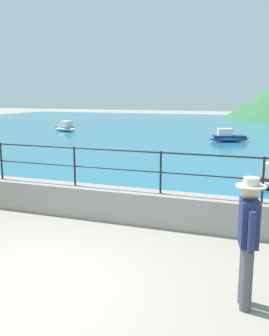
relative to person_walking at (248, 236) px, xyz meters
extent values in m
plane|color=gray|center=(-2.97, -0.50, -0.98)|extent=(120.00, 120.00, 0.00)
cube|color=gray|center=(-2.97, 2.70, -0.63)|extent=(20.00, 0.56, 0.70)
cylinder|color=black|center=(-6.04, 2.70, 0.17)|extent=(0.04, 0.04, 0.90)
cylinder|color=black|center=(-4.00, 2.70, 0.17)|extent=(0.04, 0.04, 0.90)
cylinder|color=black|center=(-1.95, 2.70, 0.17)|extent=(0.04, 0.04, 0.90)
cylinder|color=black|center=(0.09, 2.70, 0.17)|extent=(0.04, 0.04, 0.90)
cylinder|color=black|center=(-2.97, 2.70, 0.59)|extent=(18.40, 0.04, 0.04)
cylinder|color=black|center=(-2.97, 2.70, 0.17)|extent=(18.40, 0.03, 0.03)
cube|color=#236B89|center=(-2.97, 25.34, -0.95)|extent=(64.00, 44.32, 0.06)
cylinder|color=#4C4C56|center=(0.02, -0.09, -0.55)|extent=(0.15, 0.15, 0.86)
cylinder|color=#4C4C56|center=(-0.02, 0.09, -0.55)|extent=(0.15, 0.15, 0.86)
cube|color=navy|center=(0.00, 0.00, 0.18)|extent=(0.29, 0.40, 0.60)
cylinder|color=navy|center=(0.05, -0.23, 0.14)|extent=(0.09, 0.09, 0.52)
cylinder|color=navy|center=(-0.05, 0.23, 0.14)|extent=(0.09, 0.09, 0.52)
sphere|color=tan|center=(0.00, 0.00, 0.61)|extent=(0.22, 0.22, 0.22)
cylinder|color=beige|center=(0.00, 0.00, 0.66)|extent=(0.38, 0.38, 0.02)
cylinder|color=beige|center=(0.00, 0.00, 0.72)|extent=(0.20, 0.20, 0.10)
ellipsoid|color=white|center=(-14.47, 20.02, -0.74)|extent=(2.46, 1.79, 0.36)
cube|color=gray|center=(-14.47, 20.02, -0.59)|extent=(1.99, 1.47, 0.06)
cube|color=silver|center=(-14.25, 19.91, -0.36)|extent=(0.99, 0.91, 0.40)
ellipsoid|color=#2D4C9E|center=(-2.16, 17.59, -0.74)|extent=(2.46, 1.56, 0.36)
cube|color=navy|center=(-2.16, 17.59, -0.59)|extent=(1.99, 1.29, 0.06)
cube|color=silver|center=(-2.40, 17.51, -0.36)|extent=(0.95, 0.84, 0.40)
camera|label=1|loc=(0.21, -4.80, 1.78)|focal=40.46mm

